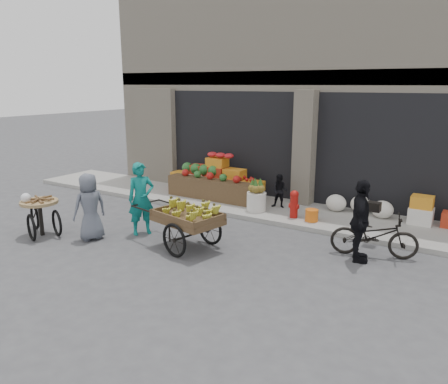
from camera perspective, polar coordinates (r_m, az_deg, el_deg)
The scene contains 15 objects.
ground at distance 8.56m, azimuth -2.68°, elevation -9.74°, with size 80.00×80.00×0.00m, color #424244.
sidewalk at distance 11.94m, azimuth 8.55°, elevation -2.64°, with size 18.00×2.20×0.12m, color gray.
building at distance 15.15m, azimuth 15.15°, elevation 13.24°, with size 14.00×6.45×7.00m.
fruit_display at distance 13.16m, azimuth -0.81°, elevation 1.82°, with size 3.10×1.12×1.24m.
pineapple_bin at distance 11.73m, azimuth 4.26°, elevation -1.25°, with size 0.52×0.52×0.50m, color silver.
fire_hydrant at distance 11.20m, azimuth 9.14°, elevation -1.42°, with size 0.22×0.22×0.71m.
orange_bucket at distance 11.05m, azimuth 11.38°, elevation -3.00°, with size 0.32×0.32×0.30m, color orange.
right_bay_goods at distance 11.69m, azimuth 21.64°, elevation -2.08°, with size 3.35×0.60×0.70m.
seated_person at distance 12.03m, azimuth 7.30°, elevation 0.12°, with size 0.45×0.35×0.93m, color black.
banana_cart at distance 9.28m, azimuth -5.01°, elevation -3.04°, with size 2.56×1.45×1.01m.
vendor_woman at distance 10.29m, azimuth -10.76°, elevation -0.87°, with size 0.62×0.41×1.70m, color #0E716A.
tricycle_cart at distance 10.94m, azimuth -22.90°, elevation -2.40°, with size 1.45×1.08×0.95m.
vendor_grey at distance 10.22m, azimuth -17.14°, elevation -1.86°, with size 0.75×0.49×1.53m, color slate.
bicycle at distance 9.40m, azimuth 19.01°, elevation -5.37°, with size 0.60×1.72×0.90m, color black.
cyclist at distance 8.96m, azimuth 17.37°, elevation -3.65°, with size 0.97×0.40×1.66m, color black.
Camera 1 is at (4.48, -6.44, 3.45)m, focal length 35.00 mm.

